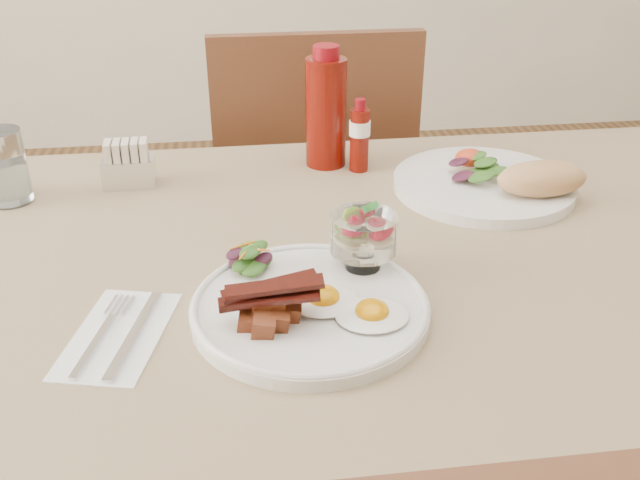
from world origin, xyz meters
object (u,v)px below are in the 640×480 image
Objects in this scene: fruit_cup at (364,234)px; table at (367,313)px; water_glass at (5,171)px; second_plate at (497,181)px; sugar_caddy at (128,166)px; main_plate at (310,309)px; ketchup_bottle at (326,110)px; hot_sauce_bottle at (359,136)px; chair_far at (311,201)px.

table is at bearing 68.07° from fruit_cup.
water_glass is (-0.50, 0.30, -0.01)m from fruit_cup.
sugar_caddy is (-0.58, 0.11, 0.01)m from second_plate.
ketchup_bottle is (0.08, 0.46, 0.09)m from main_plate.
water_glass is (-0.52, 0.25, 0.14)m from table.
sugar_caddy is (-0.38, -0.01, -0.03)m from hot_sauce_bottle.
ketchup_bottle is 1.64× the size of hot_sauce_bottle.
main_plate is 0.12m from fruit_cup.
hot_sauce_bottle is 1.48× the size of sugar_caddy.
fruit_cup is at bearing -138.86° from second_plate.
sugar_caddy is (-0.33, -0.05, -0.06)m from ketchup_bottle.
water_glass is at bearing -174.88° from hot_sauce_bottle.
hot_sauce_bottle is at bearing 149.07° from second_plate.
sugar_caddy is 0.74× the size of water_glass.
water_glass is at bearing -141.44° from chair_far.
second_plate is 0.59m from sugar_caddy.
main_plate is at bearing -100.29° from ketchup_bottle.
table is 0.32m from second_plate.
ketchup_bottle is (-0.01, 0.34, 0.18)m from table.
chair_far is 7.46× the size of hot_sauce_bottle.
second_plate is (0.26, 0.23, -0.04)m from fruit_cup.
chair_far is at bearing 116.42° from second_plate.
fruit_cup reaches higher than second_plate.
fruit_cup is (-0.02, -0.71, 0.29)m from chair_far.
hot_sauce_bottle is (0.13, 0.42, 0.05)m from main_plate.
ketchup_bottle is at bearing -92.11° from chair_far.
chair_far reaches higher than sugar_caddy.
chair_far is 0.77m from fruit_cup.
second_plate is at bearing 41.88° from main_plate.
fruit_cup is at bearing -111.93° from table.
fruit_cup is at bearing -30.60° from water_glass.
table is 4.75× the size of main_plate.
main_plate is 0.97× the size of second_plate.
sugar_caddy is at bearing 11.28° from water_glass.
chair_far is 0.47m from hot_sauce_bottle.
fruit_cup is 0.38m from ketchup_bottle.
table is 4.61× the size of second_plate.
water_glass is at bearing -170.45° from ketchup_bottle.
fruit_cup is at bearing -47.20° from sugar_caddy.
chair_far reaches higher than table.
water_glass is at bearing 154.25° from table.
sugar_caddy is at bearing 121.19° from main_plate.
fruit_cup is 0.74× the size of water_glass.
hot_sauce_bottle is (0.04, -0.36, 0.29)m from chair_far.
fruit_cup reaches higher than sugar_caddy.
hot_sauce_bottle reaches higher than sugar_caddy.
fruit_cup is (0.08, 0.07, 0.05)m from main_plate.
ketchup_bottle reaches higher than chair_far.
second_plate is at bearing -11.68° from sugar_caddy.
chair_far is at bearing 96.26° from hot_sauce_bottle.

